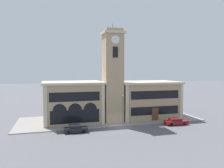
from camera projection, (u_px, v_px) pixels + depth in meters
The scene contains 9 objects.
ground_plane at pixel (119, 127), 42.88m from camera, with size 300.00×300.00×0.00m, color #56565B.
sidewalk_kerb at pixel (110, 119), 49.38m from camera, with size 39.99×13.52×0.15m.
clock_tower at pixel (113, 76), 46.71m from camera, with size 4.59×4.59×20.97m.
town_hall_left_wing at pixel (73, 102), 47.19m from camera, with size 12.74×9.51×8.67m.
town_hall_right_wing at pixel (147, 99), 51.86m from camera, with size 14.45×9.51×8.46m.
parked_car_near at pixel (76, 129), 39.03m from camera, with size 4.21×1.98×1.36m.
parked_car_mid at pixel (176, 121), 44.47m from camera, with size 4.71×1.92×1.34m.
street_lamp at pixel (123, 105), 43.65m from camera, with size 0.36×0.36×6.13m.
fire_hydrant at pixel (75, 127), 40.90m from camera, with size 0.22×0.22×0.87m.
Camera 1 is at (-12.70, -40.32, 11.21)m, focal length 35.00 mm.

